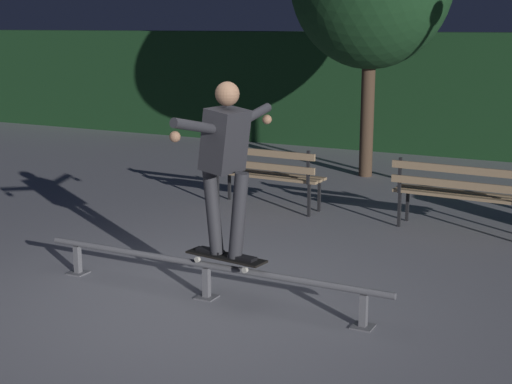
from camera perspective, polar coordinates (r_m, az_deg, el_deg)
name	(u,v)px	position (r m, az deg, el deg)	size (l,w,h in m)	color
ground_plane	(196,304)	(6.79, -4.63, -8.59)	(90.00, 90.00, 0.00)	gray
hedge_backdrop	(443,93)	(15.03, 14.12, 7.38)	(24.00, 1.20, 2.31)	#193D1E
grind_rail	(206,270)	(6.85, -3.83, -6.02)	(3.55, 0.18, 0.35)	slate
skateboard	(226,257)	(6.70, -2.32, -5.02)	(0.80, 0.30, 0.09)	black
skateboarder	(225,155)	(6.48, -2.37, 2.88)	(0.63, 1.40, 1.56)	black
park_bench_leftmost	(265,170)	(10.03, 0.66, 1.66)	(1.62, 0.48, 0.88)	black
park_bench_left_center	(459,189)	(9.20, 15.32, 0.19)	(1.62, 0.48, 0.88)	black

